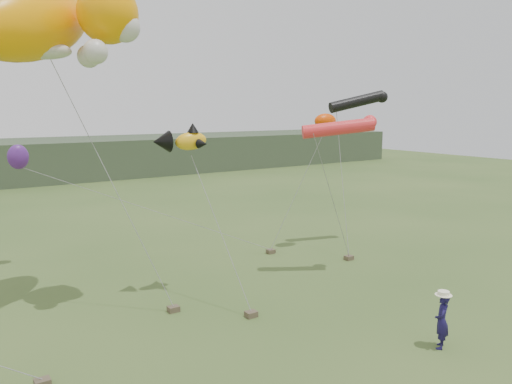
% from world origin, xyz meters
% --- Properties ---
extents(ground, '(120.00, 120.00, 0.00)m').
position_xyz_m(ground, '(0.00, 0.00, 0.00)').
color(ground, '#385123').
rests_on(ground, ground).
extents(headland, '(90.00, 13.00, 4.00)m').
position_xyz_m(headland, '(-3.11, 44.69, 1.92)').
color(headland, '#2D3D28').
rests_on(headland, ground).
extents(festival_attendant, '(0.75, 0.70, 1.73)m').
position_xyz_m(festival_attendant, '(2.23, -2.02, 0.86)').
color(festival_attendant, '#191246').
rests_on(festival_attendant, ground).
extents(sandbag_anchors, '(15.06, 6.95, 0.21)m').
position_xyz_m(sandbag_anchors, '(-0.61, 5.18, 0.10)').
color(sandbag_anchors, brown).
rests_on(sandbag_anchors, ground).
extents(cat_kite, '(7.34, 5.70, 3.79)m').
position_xyz_m(cat_kite, '(-6.56, 7.58, 10.13)').
color(cat_kite, '#FF9900').
rests_on(cat_kite, ground).
extents(fish_kite, '(2.10, 1.42, 1.09)m').
position_xyz_m(fish_kite, '(-2.31, 6.51, 6.05)').
color(fish_kite, '#EDAC16').
rests_on(fish_kite, ground).
extents(tube_kites, '(7.56, 5.16, 2.24)m').
position_xyz_m(tube_kites, '(6.76, 6.55, 7.06)').
color(tube_kites, black).
rests_on(tube_kites, ground).
extents(misc_kites, '(14.58, 6.08, 2.46)m').
position_xyz_m(misc_kites, '(0.30, 10.91, 5.92)').
color(misc_kites, '#E74202').
rests_on(misc_kites, ground).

